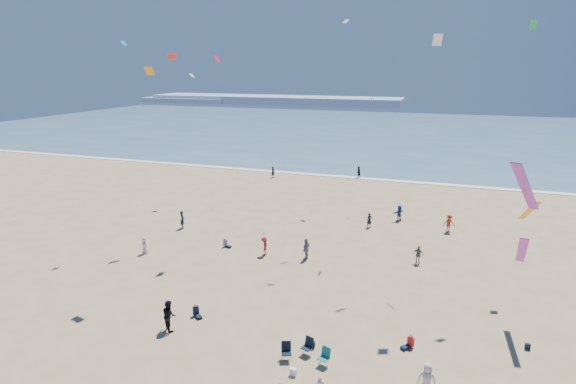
% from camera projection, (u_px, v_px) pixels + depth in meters
% --- Properties ---
extents(ground, '(220.00, 220.00, 0.00)m').
position_uv_depth(ground, '(199.00, 379.00, 22.67)').
color(ground, tan).
rests_on(ground, ground).
extents(ocean, '(220.00, 100.00, 0.06)m').
position_uv_depth(ocean, '(396.00, 132.00, 109.27)').
color(ocean, '#476B84').
rests_on(ocean, ground).
extents(surf_line, '(220.00, 1.20, 0.08)m').
position_uv_depth(surf_line, '(359.00, 178.00, 63.68)').
color(surf_line, white).
rests_on(surf_line, ground).
extents(headland_far, '(110.00, 20.00, 3.20)m').
position_uv_depth(headland_far, '(274.00, 100.00, 195.94)').
color(headland_far, '#7A8EA8').
rests_on(headland_far, ground).
extents(headland_near, '(40.00, 14.00, 2.00)m').
position_uv_depth(headland_near, '(188.00, 100.00, 204.00)').
color(headland_near, '#7A8EA8').
rests_on(headland_near, ground).
extents(standing_flyers, '(34.79, 56.31, 1.92)m').
position_uv_depth(standing_flyers, '(355.00, 260.00, 34.59)').
color(standing_flyers, black).
rests_on(standing_flyers, ground).
extents(seated_group, '(17.43, 16.86, 0.84)m').
position_uv_depth(seated_group, '(277.00, 320.00, 27.14)').
color(seated_group, silver).
rests_on(seated_group, ground).
extents(chair_cluster, '(2.77, 1.57, 1.00)m').
position_uv_depth(chair_cluster, '(305.00, 352.00, 23.97)').
color(chair_cluster, black).
rests_on(chair_cluster, ground).
extents(white_tote, '(0.35, 0.20, 0.40)m').
position_uv_depth(white_tote, '(293.00, 372.00, 22.87)').
color(white_tote, white).
rests_on(white_tote, ground).
extents(black_backpack, '(0.30, 0.22, 0.38)m').
position_uv_depth(black_backpack, '(312.00, 345.00, 25.11)').
color(black_backpack, black).
rests_on(black_backpack, ground).
extents(navy_bag, '(0.28, 0.18, 0.34)m').
position_uv_depth(navy_bag, '(528.00, 346.00, 25.00)').
color(navy_bag, black).
rests_on(navy_bag, ground).
extents(kites_aloft, '(33.92, 39.04, 26.63)m').
position_uv_depth(kites_aloft, '(410.00, 78.00, 27.53)').
color(kites_aloft, '#09C5EC').
rests_on(kites_aloft, ground).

